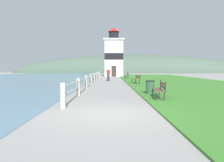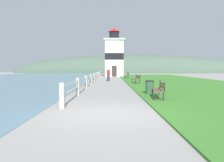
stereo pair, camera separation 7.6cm
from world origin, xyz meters
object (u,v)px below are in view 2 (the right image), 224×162
(lighthouse, at_px, (114,55))
(trash_bin, at_px, (150,87))
(park_bench_near, at_px, (159,88))
(person_strolling, at_px, (108,74))
(park_bench_midway, at_px, (136,78))
(park_bench_far, at_px, (127,75))

(lighthouse, bearing_deg, trash_bin, -86.69)
(park_bench_near, height_order, person_strolling, person_strolling)
(park_bench_midway, xyz_separation_m, lighthouse, (-1.96, 20.13, 3.47))
(park_bench_midway, bearing_deg, park_bench_far, -95.48)
(park_bench_far, bearing_deg, trash_bin, 87.89)
(park_bench_near, distance_m, park_bench_far, 21.85)
(lighthouse, bearing_deg, park_bench_near, -86.60)
(lighthouse, bearing_deg, person_strolling, -93.36)
(park_bench_far, relative_size, person_strolling, 1.15)
(park_bench_far, bearing_deg, park_bench_midway, 88.98)
(park_bench_midway, xyz_separation_m, park_bench_far, (-0.14, 11.00, 0.00))
(park_bench_near, distance_m, park_bench_midway, 10.85)
(person_strolling, bearing_deg, park_bench_far, -46.68)
(park_bench_near, distance_m, trash_bin, 1.87)
(person_strolling, bearing_deg, park_bench_midway, -170.96)
(park_bench_far, xyz_separation_m, person_strolling, (-2.74, -6.58, 0.32))
(park_bench_near, xyz_separation_m, lighthouse, (-1.84, 30.97, 3.47))
(trash_bin, bearing_deg, park_bench_midway, 88.28)
(lighthouse, height_order, person_strolling, lighthouse)
(park_bench_far, distance_m, lighthouse, 9.93)
(park_bench_near, relative_size, lighthouse, 0.22)
(park_bench_far, xyz_separation_m, lighthouse, (-1.82, 9.13, 3.47))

